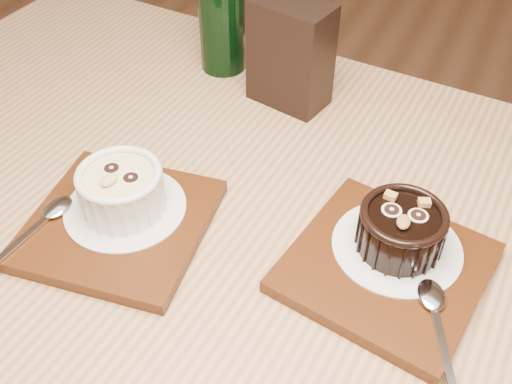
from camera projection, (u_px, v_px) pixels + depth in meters
table at (248, 303)px, 0.68m from camera, size 1.25×0.88×0.75m
tray_left at (119, 224)px, 0.63m from camera, size 0.20×0.20×0.01m
doily_left at (125, 208)px, 0.64m from camera, size 0.13×0.13×0.00m
ramekin_white at (121, 188)px, 0.62m from camera, size 0.09×0.09×0.05m
spoon_left at (33, 228)px, 0.61m from camera, size 0.04×0.14×0.01m
tray_right at (386, 267)px, 0.59m from camera, size 0.21×0.21×0.01m
doily_right at (397, 247)px, 0.60m from camera, size 0.13×0.13×0.00m
ramekin_dark at (401, 228)px, 0.58m from camera, size 0.09×0.09×0.05m
spoon_right at (439, 327)px, 0.53m from camera, size 0.08×0.13×0.01m
condiment_stand at (291, 54)px, 0.77m from camera, size 0.11×0.08×0.14m
green_bottle at (221, 6)px, 0.81m from camera, size 0.06×0.06×0.24m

